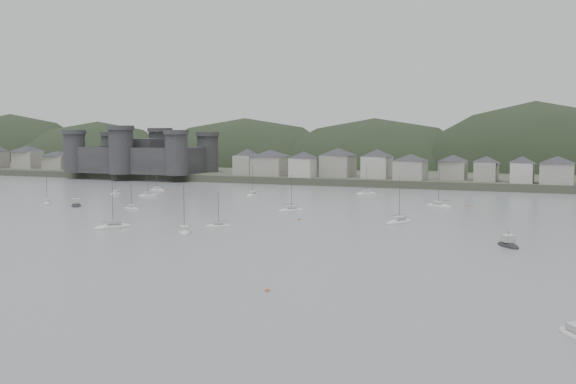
% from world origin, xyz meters
% --- Properties ---
extents(ground, '(900.00, 900.00, 0.00)m').
position_xyz_m(ground, '(0.00, 0.00, 0.00)').
color(ground, slate).
rests_on(ground, ground).
extents(far_shore_land, '(900.00, 250.00, 3.00)m').
position_xyz_m(far_shore_land, '(0.00, 295.00, 1.50)').
color(far_shore_land, '#383D2D').
rests_on(far_shore_land, ground).
extents(forested_ridge, '(851.55, 103.94, 102.57)m').
position_xyz_m(forested_ridge, '(4.83, 269.40, -11.28)').
color(forested_ridge, black).
rests_on(forested_ridge, ground).
extents(castle, '(66.00, 43.00, 20.00)m').
position_xyz_m(castle, '(-120.00, 179.80, 10.96)').
color(castle, '#2F2F31').
rests_on(castle, far_shore_land).
extents(waterfront_town, '(451.48, 28.46, 12.92)m').
position_xyz_m(waterfront_town, '(50.59, 183.34, 8.66)').
color(waterfront_town, gray).
rests_on(waterfront_town, far_shore_land).
extents(sailboat_lead, '(7.61, 6.69, 10.57)m').
position_xyz_m(sailboat_lead, '(2.23, 141.98, 0.18)').
color(sailboat_lead, beige).
rests_on(sailboat_lead, ground).
extents(moored_fleet, '(251.82, 149.97, 13.21)m').
position_xyz_m(moored_fleet, '(-1.29, 66.78, 0.18)').
color(moored_fleet, beige).
rests_on(moored_fleet, ground).
extents(motor_launch_near, '(6.31, 7.97, 3.83)m').
position_xyz_m(motor_launch_near, '(60.69, 42.35, 0.29)').
color(motor_launch_near, black).
rests_on(motor_launch_near, ground).
extents(motor_launch_far, '(7.16, 7.88, 3.88)m').
position_xyz_m(motor_launch_far, '(-66.54, 68.56, 0.29)').
color(motor_launch_far, black).
rests_on(motor_launch_far, ground).
extents(mooring_buoys, '(161.06, 140.65, 0.70)m').
position_xyz_m(mooring_buoys, '(2.06, 66.03, 0.15)').
color(mooring_buoys, '#CA6A43').
rests_on(mooring_buoys, ground).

